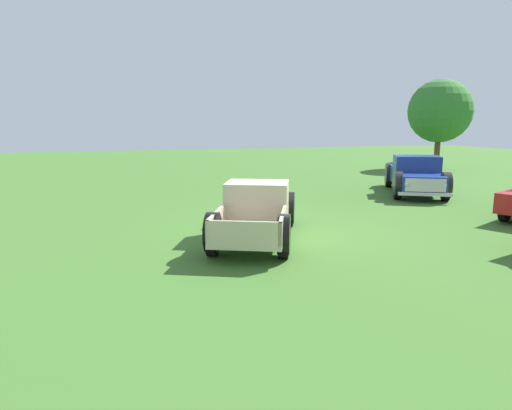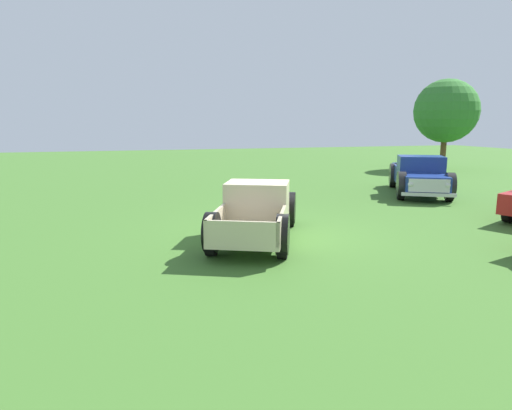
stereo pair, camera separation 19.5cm
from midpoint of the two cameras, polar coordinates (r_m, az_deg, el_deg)
ground_plane at (r=12.22m, az=1.95°, el=-3.63°), size 80.00×80.00×0.00m
pickup_truck_foreground at (r=11.79m, az=0.69°, el=-0.68°), size 5.03×3.47×1.46m
pickup_truck_behind_left at (r=19.86m, az=20.44°, el=3.42°), size 5.54×4.15×1.62m
oak_tree_west at (r=31.62m, az=23.22°, el=10.93°), size 4.02×4.02×5.73m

